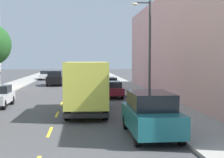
# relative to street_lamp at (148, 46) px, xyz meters

# --- Properties ---
(ground_plane) EXTENTS (160.00, 160.00, 0.00)m
(ground_plane) POSITION_rel_street_lamp_xyz_m (-5.95, 16.30, -4.26)
(ground_plane) COLOR #424244
(sidewalk_left) EXTENTS (3.20, 120.00, 0.14)m
(sidewalk_left) POSITION_rel_street_lamp_xyz_m (-13.05, 14.30, -4.19)
(sidewalk_left) COLOR #99968E
(sidewalk_left) RESTS_ON ground_plane
(sidewalk_right) EXTENTS (3.20, 120.00, 0.14)m
(sidewalk_right) POSITION_rel_street_lamp_xyz_m (1.15, 14.30, -4.19)
(sidewalk_right) COLOR #99968E
(sidewalk_right) RESTS_ON ground_plane
(lane_centerline_dashes) EXTENTS (0.14, 47.20, 0.01)m
(lane_centerline_dashes) POSITION_rel_street_lamp_xyz_m (-5.95, 10.80, -4.26)
(lane_centerline_dashes) COLOR yellow
(lane_centerline_dashes) RESTS_ON ground_plane
(apartment_block_opposite) EXTENTS (10.00, 36.00, 9.18)m
(apartment_block_opposite) POSITION_rel_street_lamp_xyz_m (7.75, 6.30, 0.32)
(apartment_block_opposite) COLOR #CC9E9E
(apartment_block_opposite) RESTS_ON ground_plane
(street_lamp) EXTENTS (1.35, 0.28, 7.15)m
(street_lamp) POSITION_rel_street_lamp_xyz_m (0.00, 0.00, 0.00)
(street_lamp) COLOR #38383D
(street_lamp) RESTS_ON sidewalk_right
(delivery_box_truck) EXTENTS (2.56, 7.27, 3.20)m
(delivery_box_truck) POSITION_rel_street_lamp_xyz_m (-4.16, -1.58, -2.43)
(delivery_box_truck) COLOR #D8D84C
(delivery_box_truck) RESTS_ON ground_plane
(parked_suv_teal) EXTENTS (1.95, 4.80, 1.93)m
(parked_suv_teal) POSITION_rel_street_lamp_xyz_m (-1.49, -8.02, -3.28)
(parked_suv_teal) COLOR #195B60
(parked_suv_teal) RESTS_ON ground_plane
(parked_wagon_navy) EXTENTS (1.86, 4.71, 1.50)m
(parked_wagon_navy) POSITION_rel_street_lamp_xyz_m (-1.67, 39.16, -3.46)
(parked_wagon_navy) COLOR navy
(parked_wagon_navy) RESTS_ON ground_plane
(parked_hatchback_sky) EXTENTS (1.76, 4.01, 1.50)m
(parked_hatchback_sky) POSITION_rel_street_lamp_xyz_m (-1.49, 26.44, -3.51)
(parked_hatchback_sky) COLOR #7A9EC6
(parked_hatchback_sky) RESTS_ON ground_plane
(parked_wagon_red) EXTENTS (1.86, 4.72, 1.50)m
(parked_wagon_red) POSITION_rel_street_lamp_xyz_m (-1.62, 12.89, -3.46)
(parked_wagon_red) COLOR #AD1E1E
(parked_wagon_red) RESTS_ON ground_plane
(parked_hatchback_white) EXTENTS (1.85, 4.05, 1.50)m
(parked_hatchback_white) POSITION_rel_street_lamp_xyz_m (-10.33, 34.22, -3.51)
(parked_hatchback_white) COLOR silver
(parked_hatchback_white) RESTS_ON ground_plane
(parked_sedan_burgundy) EXTENTS (1.82, 4.51, 1.43)m
(parked_sedan_burgundy) POSITION_rel_street_lamp_xyz_m (-1.75, 7.28, -3.51)
(parked_sedan_burgundy) COLOR maroon
(parked_sedan_burgundy) RESTS_ON ground_plane
(moving_black_sedan) EXTENTS (1.95, 4.80, 1.93)m
(moving_black_sedan) POSITION_rel_street_lamp_xyz_m (-7.75, 21.54, -3.28)
(moving_black_sedan) COLOR black
(moving_black_sedan) RESTS_ON ground_plane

